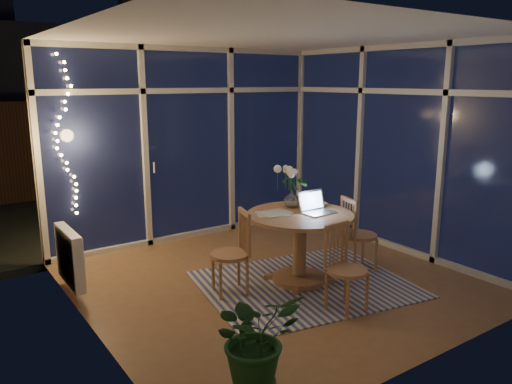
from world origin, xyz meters
TOP-DOWN VIEW (x-y plane):
  - floor at (0.00, 0.00)m, footprint 4.00×4.00m
  - ceiling at (0.00, 0.00)m, footprint 4.00×4.00m
  - wall_back at (0.00, 2.00)m, footprint 4.00×0.04m
  - wall_front at (0.00, -2.00)m, footprint 4.00×0.04m
  - wall_left at (-2.00, 0.00)m, footprint 0.04×4.00m
  - wall_right at (2.00, 0.00)m, footprint 0.04×4.00m
  - window_wall_back at (0.00, 1.96)m, footprint 4.00×0.10m
  - window_wall_right at (1.96, 0.00)m, footprint 0.10×4.00m
  - radiator at (-1.94, 0.90)m, footprint 0.10×0.70m
  - fairy_lights at (-1.65, 1.88)m, footprint 0.24×0.10m
  - garden_patio at (0.50, 5.00)m, footprint 12.00×6.00m
  - garden_fence at (0.00, 5.50)m, footprint 11.00×0.08m
  - neighbour_roof at (0.30, 8.50)m, footprint 7.00×3.00m
  - garden_shrubs at (-0.80, 3.40)m, footprint 0.90×0.90m
  - rug at (0.19, -0.30)m, footprint 2.43×2.08m
  - dining_table at (0.19, -0.20)m, footprint 1.32×1.32m
  - chair_left at (-0.59, -0.03)m, footprint 0.50×0.50m
  - chair_right at (0.98, -0.32)m, footprint 0.50×0.50m
  - chair_front at (0.12, -1.00)m, footprint 0.42×0.42m
  - laptop at (0.36, -0.30)m, footprint 0.35×0.30m
  - flower_vase at (0.29, 0.07)m, footprint 0.23×0.23m
  - bowl at (0.57, -0.07)m, footprint 0.18×0.18m
  - newspapers at (-0.07, -0.08)m, footprint 0.38×0.32m
  - phone at (0.24, -0.28)m, footprint 0.11×0.06m
  - potted_plant at (-1.38, -1.65)m, footprint 0.58×0.52m

SIDE VIEW (x-z plane):
  - garden_patio at x=0.50m, z-range -0.11..-0.01m
  - floor at x=0.00m, z-range 0.00..0.00m
  - rug at x=0.19m, z-range 0.00..0.01m
  - potted_plant at x=-1.38m, z-range 0.00..0.76m
  - dining_table at x=0.19m, z-range 0.00..0.78m
  - radiator at x=-1.94m, z-range 0.11..0.69m
  - chair_front at x=0.12m, z-range 0.00..0.86m
  - chair_right at x=0.98m, z-range 0.00..0.89m
  - chair_left at x=-0.59m, z-range 0.00..0.89m
  - garden_shrubs at x=-0.80m, z-range 0.00..0.90m
  - phone at x=0.24m, z-range 0.78..0.79m
  - newspapers at x=-0.07m, z-range 0.78..0.79m
  - bowl at x=0.57m, z-range 0.78..0.81m
  - flower_vase at x=0.29m, z-range 0.78..0.99m
  - garden_fence at x=0.00m, z-range 0.00..1.80m
  - laptop at x=0.36m, z-range 0.78..1.02m
  - wall_back at x=0.00m, z-range 0.00..2.60m
  - wall_front at x=0.00m, z-range 0.00..2.60m
  - wall_left at x=-2.00m, z-range 0.00..2.60m
  - wall_right at x=2.00m, z-range 0.00..2.60m
  - window_wall_back at x=0.00m, z-range 0.00..2.60m
  - window_wall_right at x=1.96m, z-range 0.00..2.60m
  - fairy_lights at x=-1.65m, z-range 0.60..2.45m
  - neighbour_roof at x=0.30m, z-range 1.10..3.30m
  - ceiling at x=0.00m, z-range 2.60..2.60m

